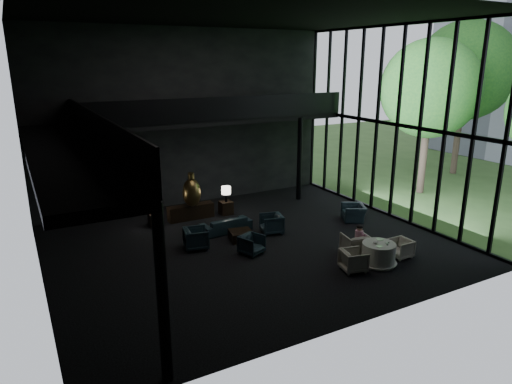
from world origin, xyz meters
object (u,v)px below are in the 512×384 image
dining_chair_east (400,248)px  table_lamp_left (154,203)px  lounge_armchair_east (272,222)px  child (359,233)px  lounge_armchair_south (252,244)px  dining_chair_west (354,259)px  window_armchair (354,211)px  dining_table (378,255)px  table_lamp_right (226,191)px  console (191,212)px  side_table_right (226,208)px  sofa (226,222)px  side_table_left (155,220)px  dining_chair_north (355,242)px  coffee_table (241,235)px  bronze_urn (192,192)px  lounge_armchair_west (196,236)px

dining_chair_east → table_lamp_left: bearing=-137.0°
lounge_armchair_east → child: size_ratio=1.46×
dining_chair_east → child: 1.48m
lounge_armchair_south → dining_chair_west: size_ratio=0.94×
window_armchair → dining_table: size_ratio=0.79×
table_lamp_right → console: bearing=174.0°
side_table_right → child: size_ratio=0.94×
lounge_armchair_south → table_lamp_left: bearing=93.4°
side_table_right → dining_chair_west: size_ratio=0.75×
lounge_armchair_east → sofa: bearing=-109.3°
dining_table → dining_chair_east: size_ratio=1.90×
console → dining_chair_east: (4.98, -7.19, 0.01)m
side_table_left → lounge_armchair_east: 4.85m
window_armchair → child: bearing=-10.4°
console → dining_chair_west: size_ratio=2.55×
dining_table → lounge_armchair_east: bearing=111.7°
lounge_armchair_south → dining_chair_north: dining_chair_north is taller
side_table_left → dining_table: dining_table is taller
lounge_armchair_south → dining_chair_north: size_ratio=0.82×
side_table_right → sofa: 2.17m
child → table_lamp_left: bearing=-48.1°
lounge_armchair_east → child: 3.62m
table_lamp_left → window_armchair: 8.36m
child → dining_chair_north: bearing=-1.0°
dining_chair_west → coffee_table: bearing=39.8°
console → table_lamp_right: bearing=-6.0°
bronze_urn → dining_chair_west: (2.85, -7.04, -0.86)m
table_lamp_right → dining_chair_north: size_ratio=0.77×
bronze_urn → dining_chair_east: size_ratio=2.20×
lounge_armchair_east → child: (1.69, -3.19, 0.31)m
child → coffee_table: bearing=-45.0°
dining_chair_north → dining_chair_west: bearing=59.0°
lounge_armchair_east → table_lamp_left: bearing=-114.2°
side_table_left → lounge_armchair_south: size_ratio=0.73×
sofa → dining_chair_west: dining_chair_west is taller
sofa → window_armchair: 5.52m
dining_chair_west → child: 1.49m
dining_chair_east → lounge_armchair_west: bearing=-124.4°
bronze_urn → window_armchair: 6.91m
table_lamp_left → sofa: table_lamp_left is taller
table_lamp_left → dining_chair_west: 8.42m
lounge_armchair_east → dining_chair_north: size_ratio=1.00×
console → side_table_left: size_ratio=3.73×
lounge_armchair_west → dining_chair_east: 7.21m
lounge_armchair_south → window_armchair: size_ratio=0.74×
table_lamp_right → dining_chair_east: bearing=-64.3°
table_lamp_right → sofa: size_ratio=0.35×
bronze_urn → sofa: 2.19m
dining_chair_north → coffee_table: bearing=-35.3°
bronze_urn → window_armchair: (6.04, -3.26, -0.82)m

